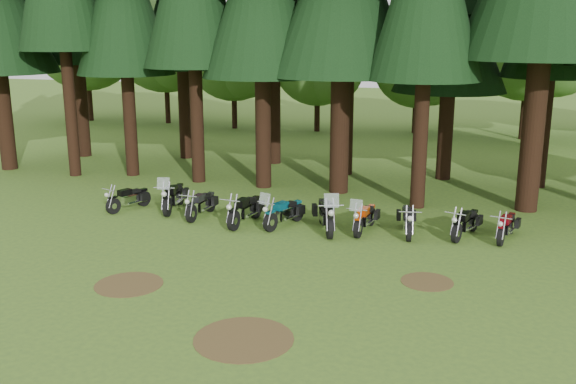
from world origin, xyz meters
name	(u,v)px	position (x,y,z in m)	size (l,w,h in m)	color
ground	(261,270)	(0.00, 0.00, 0.00)	(120.00, 120.00, 0.00)	#3E6123
decid_0	(88,40)	(-22.10, 25.26, 5.90)	(8.00, 7.78, 10.00)	black
decid_1	(168,41)	(-15.99, 25.76, 5.83)	(7.91, 7.69, 9.88)	black
decid_2	(236,55)	(-10.43, 24.78, 4.95)	(6.72, 6.53, 8.40)	black
decid_3	(321,63)	(-4.71, 25.13, 4.51)	(6.12, 5.95, 7.65)	black
decid_4	(421,65)	(1.58, 26.32, 4.37)	(5.93, 5.76, 7.41)	black
decid_5	(537,36)	(8.29, 25.71, 6.23)	(8.45, 8.21, 10.56)	black
dirt_patch_0	(129,284)	(-3.00, -2.00, 0.01)	(1.80, 1.80, 0.01)	#4C3D1E
dirt_patch_1	(427,282)	(4.50, 0.50, 0.01)	(1.40, 1.40, 0.01)	#4C3D1E
dirt_patch_2	(244,339)	(1.00, -4.00, 0.01)	(2.20, 2.20, 0.01)	#4C3D1E
motorcycle_0	(129,199)	(-6.80, 4.46, 0.41)	(0.85, 1.90, 0.81)	black
motorcycle_1	(173,197)	(-5.17, 4.87, 0.50)	(0.73, 2.40, 1.51)	black
motorcycle_2	(201,205)	(-3.83, 4.39, 0.44)	(0.33, 2.12, 0.86)	black
motorcycle_3	(245,211)	(-2.01, 4.02, 0.48)	(0.44, 2.31, 0.94)	black
motorcycle_4	(284,213)	(-0.65, 4.16, 0.46)	(0.99, 2.16, 1.38)	black
motorcycle_5	(326,216)	(0.84, 4.08, 0.53)	(1.22, 2.45, 1.59)	black
motorcycle_6	(365,219)	(2.09, 4.38, 0.45)	(0.52, 2.15, 1.35)	black
motorcycle_7	(407,221)	(3.48, 4.54, 0.45)	(0.53, 2.14, 0.88)	black
motorcycle_8	(465,224)	(5.31, 4.79, 0.44)	(0.79, 2.05, 0.86)	black
motorcycle_9	(506,227)	(6.57, 4.87, 0.42)	(0.60, 2.00, 0.83)	black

